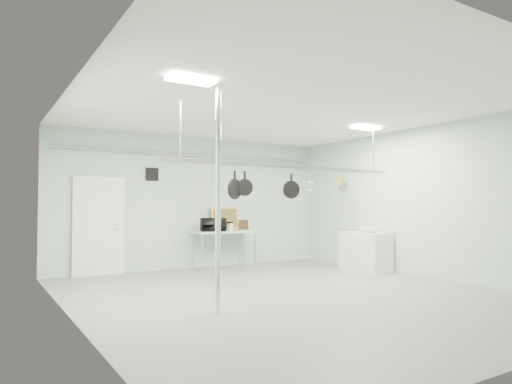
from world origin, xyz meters
TOP-DOWN VIEW (x-y plane):
  - floor at (0.00, 0.00)m, footprint 8.00×8.00m
  - ceiling at (0.00, 0.00)m, footprint 7.00×8.00m
  - back_wall at (0.00, 3.99)m, footprint 7.00×0.02m
  - right_wall at (3.49, 0.00)m, footprint 0.02×8.00m
  - door at (-2.30, 3.94)m, footprint 1.10×0.10m
  - wall_vent at (-1.10, 3.97)m, footprint 0.30×0.04m
  - conduit_pipe at (0.00, 3.90)m, footprint 6.60×0.07m
  - chrome_pole at (-1.70, -0.60)m, footprint 0.08×0.08m
  - prep_table at (0.60, 3.60)m, footprint 1.60×0.70m
  - side_cabinet at (3.15, 1.40)m, footprint 0.60×1.20m
  - pot_rack at (0.20, 0.30)m, footprint 4.80×0.06m
  - light_panel_left at (-2.20, -0.80)m, footprint 0.65×0.30m
  - light_panel_right at (2.40, 0.60)m, footprint 0.65×0.30m
  - microwave at (0.26, 3.51)m, footprint 0.66×0.54m
  - coffee_canister at (0.74, 3.56)m, footprint 0.20×0.20m
  - painting_large at (0.78, 3.90)m, footprint 0.79×0.19m
  - painting_small at (1.31, 3.90)m, footprint 0.30×0.09m
  - fruit_bowl at (3.10, 1.22)m, footprint 0.53×0.53m
  - skillet_left at (-0.93, 0.30)m, footprint 0.35×0.19m
  - skillet_mid at (-0.74, 0.30)m, footprint 0.29×0.13m
  - skillet_right at (0.23, 0.30)m, footprint 0.33×0.13m
  - whisk at (0.66, 0.30)m, footprint 0.20×0.20m
  - grater at (1.39, 0.30)m, footprint 0.09×0.04m
  - saucepan at (1.46, 0.30)m, footprint 0.20×0.14m
  - fruit_cluster at (3.10, 1.22)m, footprint 0.24×0.24m

SIDE VIEW (x-z plane):
  - floor at x=0.00m, z-range 0.00..0.00m
  - side_cabinet at x=3.15m, z-range 0.00..0.90m
  - prep_table at x=0.60m, z-range 0.38..1.28m
  - fruit_bowl at x=3.10m, z-range 0.90..1.00m
  - fruit_cluster at x=3.10m, z-range 0.95..1.04m
  - coffee_canister at x=0.74m, z-range 0.91..1.08m
  - painting_small at x=1.31m, z-range 0.90..1.16m
  - door at x=-2.30m, z-range -0.05..2.15m
  - microwave at x=0.26m, z-range 0.91..1.22m
  - painting_large at x=0.78m, z-range 0.90..1.49m
  - back_wall at x=0.00m, z-range 0.00..3.20m
  - right_wall at x=3.49m, z-range 0.00..3.20m
  - chrome_pole at x=-1.70m, z-range 0.00..3.20m
  - skillet_left at x=-0.93m, z-range 1.63..2.09m
  - skillet_right at x=0.23m, z-range 1.63..2.09m
  - skillet_mid at x=-0.74m, z-range 1.67..2.09m
  - saucepan at x=1.46m, z-range 1.77..2.09m
  - whisk at x=0.66m, z-range 1.79..2.09m
  - grater at x=1.39m, z-range 1.87..2.09m
  - pot_rack at x=0.20m, z-range 1.73..2.73m
  - wall_vent at x=-1.10m, z-range 2.10..2.40m
  - conduit_pipe at x=0.00m, z-range 2.71..2.79m
  - light_panel_left at x=-2.20m, z-range 3.14..3.19m
  - light_panel_right at x=2.40m, z-range 3.14..3.19m
  - ceiling at x=0.00m, z-range 3.18..3.20m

